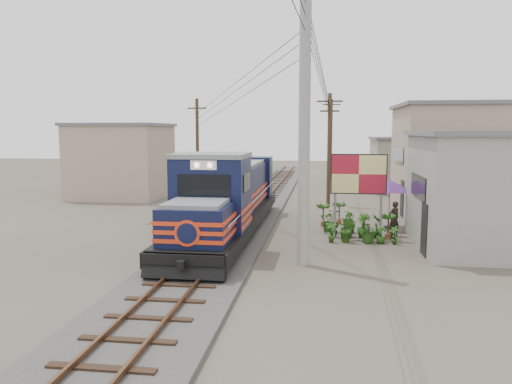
# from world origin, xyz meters

# --- Properties ---
(ground) EXTENTS (120.00, 120.00, 0.00)m
(ground) POSITION_xyz_m (0.00, 0.00, 0.00)
(ground) COLOR #473F35
(ground) RESTS_ON ground
(ballast) EXTENTS (3.60, 70.00, 0.16)m
(ballast) POSITION_xyz_m (0.00, 10.00, 0.08)
(ballast) COLOR #595651
(ballast) RESTS_ON ground
(track) EXTENTS (1.15, 70.00, 0.12)m
(track) POSITION_xyz_m (0.00, 10.00, 0.26)
(track) COLOR #51331E
(track) RESTS_ON ground
(locomotive) EXTENTS (2.75, 14.97, 3.71)m
(locomotive) POSITION_xyz_m (0.00, 3.99, 1.64)
(locomotive) COLOR black
(locomotive) RESTS_ON ground
(utility_pole_main) EXTENTS (0.40, 0.40, 10.00)m
(utility_pole_main) POSITION_xyz_m (3.50, -0.50, 5.00)
(utility_pole_main) COLOR #9E9B93
(utility_pole_main) RESTS_ON ground
(wooden_pole_mid) EXTENTS (1.60, 0.24, 7.00)m
(wooden_pole_mid) POSITION_xyz_m (4.50, 14.00, 3.68)
(wooden_pole_mid) COLOR #4C3826
(wooden_pole_mid) RESTS_ON ground
(wooden_pole_far) EXTENTS (1.60, 0.24, 7.50)m
(wooden_pole_far) POSITION_xyz_m (4.80, 28.00, 3.93)
(wooden_pole_far) COLOR #4C3826
(wooden_pole_far) RESTS_ON ground
(wooden_pole_left) EXTENTS (1.60, 0.24, 7.00)m
(wooden_pole_left) POSITION_xyz_m (-5.00, 18.00, 3.68)
(wooden_pole_left) COLOR #4C3826
(wooden_pole_left) RESTS_ON ground
(power_lines) EXTENTS (9.65, 19.00, 3.30)m
(power_lines) POSITION_xyz_m (-0.14, 8.49, 7.56)
(power_lines) COLOR black
(power_lines) RESTS_ON ground
(shophouse_front) EXTENTS (7.35, 6.30, 4.70)m
(shophouse_front) POSITION_xyz_m (11.50, 3.00, 2.36)
(shophouse_front) COLOR gray
(shophouse_front) RESTS_ON ground
(shophouse_mid) EXTENTS (8.40, 7.35, 6.20)m
(shophouse_mid) POSITION_xyz_m (12.50, 12.00, 3.11)
(shophouse_mid) COLOR tan
(shophouse_mid) RESTS_ON ground
(shophouse_back) EXTENTS (6.30, 6.30, 4.20)m
(shophouse_back) POSITION_xyz_m (11.00, 22.00, 2.11)
(shophouse_back) COLOR gray
(shophouse_back) RESTS_ON ground
(shophouse_left) EXTENTS (6.30, 6.30, 5.20)m
(shophouse_left) POSITION_xyz_m (-10.00, 16.00, 2.61)
(shophouse_left) COLOR tan
(shophouse_left) RESTS_ON ground
(billboard) EXTENTS (2.40, 0.16, 3.71)m
(billboard) POSITION_xyz_m (5.69, 4.15, 2.74)
(billboard) COLOR #99999E
(billboard) RESTS_ON ground
(market_umbrella) EXTENTS (2.44, 2.44, 2.36)m
(market_umbrella) POSITION_xyz_m (7.34, 6.72, 2.07)
(market_umbrella) COLOR black
(market_umbrella) RESTS_ON ground
(vendor) EXTENTS (0.69, 0.65, 1.58)m
(vendor) POSITION_xyz_m (7.34, 4.89, 0.79)
(vendor) COLOR black
(vendor) RESTS_ON ground
(plant_nursery) EXTENTS (3.40, 3.06, 1.11)m
(plant_nursery) POSITION_xyz_m (5.43, 4.33, 0.50)
(plant_nursery) COLOR #244D16
(plant_nursery) RESTS_ON ground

